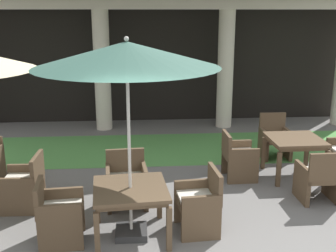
{
  "coord_description": "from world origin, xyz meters",
  "views": [
    {
      "loc": [
        -0.7,
        -2.88,
        2.99
      ],
      "look_at": [
        -0.16,
        4.48,
        0.95
      ],
      "focal_mm": 44.9,
      "sensor_mm": 36.0,
      "label": 1
    }
  ],
  "objects_px": {
    "patio_umbrella_near_foreground": "(127,57)",
    "patio_table_mid_left": "(295,143)",
    "patio_chair_mid_left_west": "(238,157)",
    "patio_chair_mid_left_south": "(319,178)",
    "patio_chair_mid_left_north": "(275,139)",
    "patio_chair_mid_right_east": "(24,184)",
    "patio_chair_near_foreground_east": "(200,202)",
    "patio_table_near_foreground": "(130,194)",
    "patio_chair_near_foreground_west": "(59,214)",
    "patio_chair_near_foreground_north": "(126,181)"
  },
  "relations": [
    {
      "from": "patio_chair_near_foreground_east",
      "to": "patio_umbrella_near_foreground",
      "type": "bearing_deg",
      "value": 90.0
    },
    {
      "from": "patio_chair_mid_left_south",
      "to": "patio_chair_mid_left_west",
      "type": "bearing_deg",
      "value": 134.86
    },
    {
      "from": "patio_table_near_foreground",
      "to": "patio_chair_mid_right_east",
      "type": "xyz_separation_m",
      "value": [
        -1.67,
        1.0,
        -0.23
      ]
    },
    {
      "from": "patio_umbrella_near_foreground",
      "to": "patio_chair_near_foreground_west",
      "type": "relative_size",
      "value": 3.13
    },
    {
      "from": "patio_table_near_foreground",
      "to": "patio_chair_near_foreground_west",
      "type": "xyz_separation_m",
      "value": [
        -0.95,
        -0.08,
        -0.22
      ]
    },
    {
      "from": "patio_chair_near_foreground_north",
      "to": "patio_chair_mid_left_north",
      "type": "bearing_deg",
      "value": -150.93
    },
    {
      "from": "patio_chair_mid_right_east",
      "to": "patio_chair_mid_left_west",
      "type": "bearing_deg",
      "value": -74.07
    },
    {
      "from": "patio_chair_near_foreground_west",
      "to": "patio_chair_mid_left_west",
      "type": "relative_size",
      "value": 0.99
    },
    {
      "from": "patio_chair_near_foreground_north",
      "to": "patio_chair_mid_left_south",
      "type": "relative_size",
      "value": 0.98
    },
    {
      "from": "patio_chair_mid_left_west",
      "to": "patio_chair_mid_left_south",
      "type": "relative_size",
      "value": 0.98
    },
    {
      "from": "patio_chair_mid_right_east",
      "to": "patio_chair_near_foreground_north",
      "type": "bearing_deg",
      "value": -90.13
    },
    {
      "from": "patio_chair_near_foreground_west",
      "to": "patio_chair_mid_left_south",
      "type": "distance_m",
      "value": 4.06
    },
    {
      "from": "patio_chair_mid_left_north",
      "to": "patio_umbrella_near_foreground",
      "type": "bearing_deg",
      "value": 44.39
    },
    {
      "from": "patio_table_near_foreground",
      "to": "patio_umbrella_near_foreground",
      "type": "relative_size",
      "value": 0.39
    },
    {
      "from": "patio_chair_near_foreground_east",
      "to": "patio_chair_mid_left_south",
      "type": "relative_size",
      "value": 1.01
    },
    {
      "from": "patio_chair_near_foreground_north",
      "to": "patio_umbrella_near_foreground",
      "type": "bearing_deg",
      "value": 90.0
    },
    {
      "from": "patio_chair_near_foreground_north",
      "to": "patio_chair_near_foreground_east",
      "type": "bearing_deg",
      "value": 135.01
    },
    {
      "from": "patio_umbrella_near_foreground",
      "to": "patio_table_mid_left",
      "type": "distance_m",
      "value": 3.98
    },
    {
      "from": "patio_chair_near_foreground_east",
      "to": "patio_chair_mid_left_north",
      "type": "height_order",
      "value": "patio_chair_mid_left_north"
    },
    {
      "from": "patio_table_near_foreground",
      "to": "patio_chair_mid_left_south",
      "type": "distance_m",
      "value": 3.13
    },
    {
      "from": "patio_chair_mid_left_north",
      "to": "patio_chair_mid_right_east",
      "type": "distance_m",
      "value": 5.04
    },
    {
      "from": "patio_umbrella_near_foreground",
      "to": "patio_chair_near_foreground_west",
      "type": "distance_m",
      "value": 2.25
    },
    {
      "from": "patio_chair_mid_left_north",
      "to": "patio_chair_mid_left_south",
      "type": "height_order",
      "value": "patio_chair_mid_left_north"
    },
    {
      "from": "patio_chair_near_foreground_west",
      "to": "patio_chair_mid_left_north",
      "type": "bearing_deg",
      "value": 123.35
    },
    {
      "from": "patio_table_near_foreground",
      "to": "patio_chair_near_foreground_east",
      "type": "relative_size",
      "value": 1.17
    },
    {
      "from": "patio_umbrella_near_foreground",
      "to": "patio_chair_mid_right_east",
      "type": "bearing_deg",
      "value": 149.07
    },
    {
      "from": "patio_chair_near_foreground_north",
      "to": "patio_chair_mid_left_south",
      "type": "xyz_separation_m",
      "value": [
        3.08,
        -0.07,
        -0.01
      ]
    },
    {
      "from": "patio_chair_near_foreground_north",
      "to": "patio_table_mid_left",
      "type": "xyz_separation_m",
      "value": [
        3.06,
        0.98,
        0.23
      ]
    },
    {
      "from": "patio_umbrella_near_foreground",
      "to": "patio_chair_near_foreground_north",
      "type": "distance_m",
      "value": 2.24
    },
    {
      "from": "patio_table_near_foreground",
      "to": "patio_chair_mid_left_west",
      "type": "relative_size",
      "value": 1.21
    },
    {
      "from": "patio_table_near_foreground",
      "to": "patio_chair_mid_left_west",
      "type": "height_order",
      "value": "patio_chair_mid_left_west"
    },
    {
      "from": "patio_chair_near_foreground_east",
      "to": "patio_table_near_foreground",
      "type": "bearing_deg",
      "value": 90.0
    },
    {
      "from": "patio_chair_near_foreground_west",
      "to": "patio_chair_mid_right_east",
      "type": "height_order",
      "value": "patio_chair_near_foreground_west"
    },
    {
      "from": "patio_umbrella_near_foreground",
      "to": "patio_chair_mid_left_north",
      "type": "distance_m",
      "value": 4.68
    },
    {
      "from": "patio_table_near_foreground",
      "to": "patio_chair_mid_left_west",
      "type": "bearing_deg",
      "value": 44.82
    },
    {
      "from": "patio_chair_mid_left_west",
      "to": "patio_table_near_foreground",
      "type": "bearing_deg",
      "value": -46.03
    },
    {
      "from": "patio_chair_near_foreground_east",
      "to": "patio_chair_near_foreground_west",
      "type": "relative_size",
      "value": 1.05
    },
    {
      "from": "patio_umbrella_near_foreground",
      "to": "patio_table_near_foreground",
      "type": "bearing_deg",
      "value": 116.57
    },
    {
      "from": "patio_chair_near_foreground_north",
      "to": "patio_chair_mid_left_west",
      "type": "distance_m",
      "value": 2.23
    },
    {
      "from": "patio_table_mid_left",
      "to": "patio_chair_mid_right_east",
      "type": "bearing_deg",
      "value": -168.63
    },
    {
      "from": "patio_table_mid_left",
      "to": "patio_chair_mid_left_north",
      "type": "bearing_deg",
      "value": 90.85
    },
    {
      "from": "patio_table_near_foreground",
      "to": "patio_chair_near_foreground_east",
      "type": "xyz_separation_m",
      "value": [
        0.95,
        0.08,
        -0.2
      ]
    },
    {
      "from": "patio_chair_near_foreground_east",
      "to": "patio_chair_mid_left_south",
      "type": "bearing_deg",
      "value": -73.46
    },
    {
      "from": "patio_chair_mid_left_south",
      "to": "patio_chair_mid_right_east",
      "type": "relative_size",
      "value": 1.04
    },
    {
      "from": "patio_chair_near_foreground_north",
      "to": "patio_chair_mid_left_north",
      "type": "xyz_separation_m",
      "value": [
        3.04,
        2.04,
        -0.01
      ]
    },
    {
      "from": "patio_chair_mid_left_west",
      "to": "patio_chair_mid_left_south",
      "type": "bearing_deg",
      "value": 44.86
    },
    {
      "from": "patio_chair_near_foreground_west",
      "to": "patio_table_near_foreground",
      "type": "bearing_deg",
      "value": 90.0
    },
    {
      "from": "patio_umbrella_near_foreground",
      "to": "patio_chair_mid_right_east",
      "type": "xyz_separation_m",
      "value": [
        -1.67,
        1.0,
        -2.05
      ]
    },
    {
      "from": "patio_chair_near_foreground_east",
      "to": "patio_chair_mid_left_north",
      "type": "distance_m",
      "value": 3.54
    },
    {
      "from": "patio_chair_near_foreground_north",
      "to": "patio_chair_mid_right_east",
      "type": "relative_size",
      "value": 1.02
    }
  ]
}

